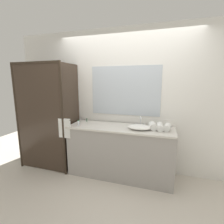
{
  "coord_description": "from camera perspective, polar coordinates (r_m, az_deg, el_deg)",
  "views": [
    {
      "loc": [
        0.66,
        -2.63,
        1.67
      ],
      "look_at": [
        -0.15,
        0.0,
        1.15
      ],
      "focal_mm": 26.26,
      "sensor_mm": 36.0,
      "label": 1
    }
  ],
  "objects": [
    {
      "name": "ground_plane",
      "position": [
        3.18,
        2.76,
        -20.96
      ],
      "size": [
        8.0,
        8.0,
        0.0
      ],
      "primitive_type": "plane",
      "color": "beige"
    },
    {
      "name": "wall_back_with_mirror",
      "position": [
        3.07,
        4.59,
        3.8
      ],
      "size": [
        4.4,
        0.06,
        2.6
      ],
      "color": "silver",
      "rests_on": "ground_plane"
    },
    {
      "name": "vanity_cabinet",
      "position": [
        2.98,
        2.89,
        -13.47
      ],
      "size": [
        1.8,
        0.58,
        0.9
      ],
      "color": "#9E9993",
      "rests_on": "ground_plane"
    },
    {
      "name": "shower_enclosure",
      "position": [
        3.18,
        -20.79,
        -1.79
      ],
      "size": [
        1.2,
        0.59,
        2.0
      ],
      "color": "#2D2319",
      "rests_on": "ground_plane"
    },
    {
      "name": "sink_basin",
      "position": [
        2.71,
        9.44,
        -5.18
      ],
      "size": [
        0.39,
        0.28,
        0.07
      ],
      "primitive_type": "ellipsoid",
      "color": "white",
      "rests_on": "vanity_cabinet"
    },
    {
      "name": "faucet",
      "position": [
        2.86,
        9.92,
        -3.95
      ],
      "size": [
        0.17,
        0.12,
        0.17
      ],
      "color": "silver",
      "rests_on": "vanity_cabinet"
    },
    {
      "name": "amenity_bottle_lotion",
      "position": [
        3.2,
        -8.76,
        -2.7
      ],
      "size": [
        0.02,
        0.02,
        0.07
      ],
      "color": "#4C7056",
      "rests_on": "vanity_cabinet"
    },
    {
      "name": "amenity_bottle_conditioner",
      "position": [
        2.93,
        -11.59,
        -3.78
      ],
      "size": [
        0.03,
        0.03,
        0.1
      ],
      "color": "silver",
      "rests_on": "vanity_cabinet"
    },
    {
      "name": "rolled_towel_near_edge",
      "position": [
        2.73,
        18.67,
        -5.09
      ],
      "size": [
        0.14,
        0.2,
        0.11
      ],
      "primitive_type": "cylinder",
      "rotation": [
        1.57,
        0.0,
        -0.17
      ],
      "color": "white",
      "rests_on": "vanity_cabinet"
    },
    {
      "name": "rolled_towel_middle",
      "position": [
        2.73,
        16.36,
        -4.99
      ],
      "size": [
        0.12,
        0.27,
        0.1
      ],
      "primitive_type": "cylinder",
      "rotation": [
        1.57,
        0.0,
        0.07
      ],
      "color": "white",
      "rests_on": "vanity_cabinet"
    },
    {
      "name": "rolled_towel_far_edge",
      "position": [
        2.73,
        14.05,
        -4.75
      ],
      "size": [
        0.16,
        0.22,
        0.12
      ],
      "primitive_type": "cylinder",
      "rotation": [
        1.57,
        0.0,
        0.23
      ],
      "color": "white",
      "rests_on": "vanity_cabinet"
    }
  ]
}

